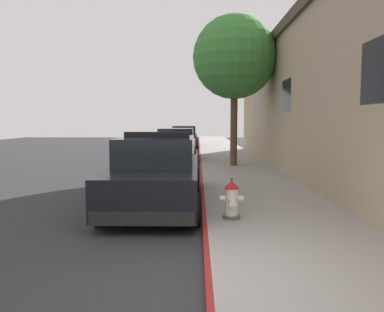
{
  "coord_description": "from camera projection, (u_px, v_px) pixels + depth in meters",
  "views": [
    {
      "loc": [
        -0.17,
        -4.19,
        1.93
      ],
      "look_at": [
        -0.32,
        5.82,
        1.0
      ],
      "focal_mm": 35.44,
      "sensor_mm": 36.0,
      "label": 1
    }
  ],
  "objects": [
    {
      "name": "ground_plane",
      "position": [
        81.0,
        174.0,
        14.38
      ],
      "size": [
        31.96,
        60.0,
        0.2
      ],
      "primitive_type": "cube",
      "color": "#2B2B2D"
    },
    {
      "name": "sidewalk_pavement",
      "position": [
        239.0,
        170.0,
        14.28
      ],
      "size": [
        2.81,
        60.0,
        0.13
      ],
      "primitive_type": "cube",
      "color": "gray",
      "rests_on": "ground"
    },
    {
      "name": "curb_painted_edge",
      "position": [
        201.0,
        170.0,
        14.3
      ],
      "size": [
        0.08,
        60.0,
        0.13
      ],
      "primitive_type": "cube",
      "color": "maroon",
      "rests_on": "ground"
    },
    {
      "name": "police_cruiser",
      "position": [
        157.0,
        173.0,
        8.63
      ],
      "size": [
        1.94,
        4.84,
        1.68
      ],
      "color": "black",
      "rests_on": "ground"
    },
    {
      "name": "parked_car_silver_ahead",
      "position": [
        176.0,
        145.0,
        18.82
      ],
      "size": [
        1.94,
        4.84,
        1.56
      ],
      "color": "#B2B5BA",
      "rests_on": "ground"
    },
    {
      "name": "parked_car_dark_far",
      "position": [
        184.0,
        137.0,
        27.99
      ],
      "size": [
        1.94,
        4.84,
        1.56
      ],
      "color": "black",
      "rests_on": "ground"
    },
    {
      "name": "fire_hydrant",
      "position": [
        232.0,
        200.0,
        6.96
      ],
      "size": [
        0.44,
        0.4,
        0.76
      ],
      "color": "#4C4C51",
      "rests_on": "sidewalk_pavement"
    },
    {
      "name": "street_tree",
      "position": [
        235.0,
        57.0,
        15.0
      ],
      "size": [
        3.31,
        3.31,
        5.98
      ],
      "color": "brown",
      "rests_on": "sidewalk_pavement"
    }
  ]
}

